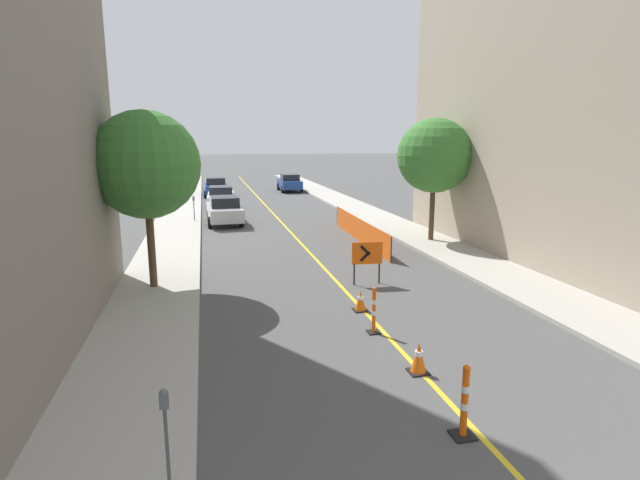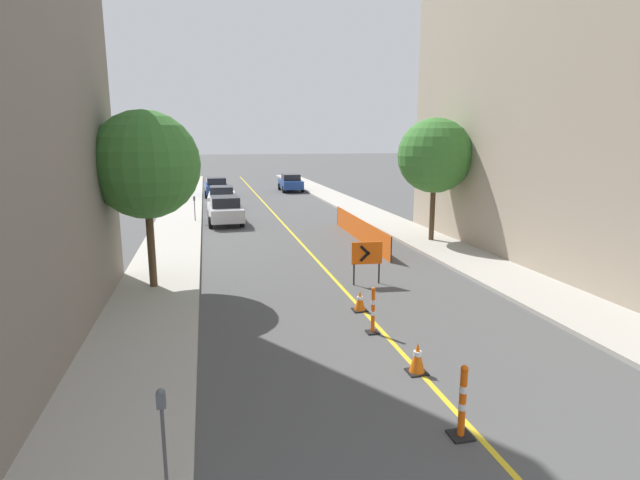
{
  "view_description": "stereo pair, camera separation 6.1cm",
  "coord_description": "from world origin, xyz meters",
  "px_view_note": "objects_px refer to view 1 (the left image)",
  "views": [
    {
      "loc": [
        -4.29,
        -1.42,
        4.87
      ],
      "look_at": [
        -0.05,
        16.89,
        1.0
      ],
      "focal_mm": 28.0,
      "sensor_mm": 36.0,
      "label": 1
    },
    {
      "loc": [
        -4.23,
        -1.43,
        4.87
      ],
      "look_at": [
        -0.05,
        16.89,
        1.0
      ],
      "focal_mm": 28.0,
      "sensor_mm": 36.0,
      "label": 2
    }
  ],
  "objects_px": {
    "traffic_cone_second": "(419,358)",
    "arrow_barricade_primary": "(367,255)",
    "delineator_post_rear": "(374,313)",
    "street_tree_right_near": "(434,156)",
    "delineator_post_front": "(464,406)",
    "parked_car_opposite_side": "(290,183)",
    "traffic_cone_third": "(360,301)",
    "parked_car_curb_near": "(225,210)",
    "parked_car_curb_far": "(215,187)",
    "parking_meter_near_curb": "(165,419)",
    "parking_meter_far_curb": "(194,203)",
    "parked_car_curb_mid": "(221,198)",
    "street_tree_left_near": "(146,165)"
  },
  "relations": [
    {
      "from": "traffic_cone_second",
      "to": "arrow_barricade_primary",
      "type": "bearing_deg",
      "value": 81.36
    },
    {
      "from": "delineator_post_rear",
      "to": "street_tree_right_near",
      "type": "bearing_deg",
      "value": 57.82
    },
    {
      "from": "delineator_post_front",
      "to": "parked_car_opposite_side",
      "type": "distance_m",
      "value": 38.9
    },
    {
      "from": "traffic_cone_third",
      "to": "parked_car_curb_near",
      "type": "xyz_separation_m",
      "value": [
        -3.15,
        15.79,
        0.51
      ]
    },
    {
      "from": "parked_car_curb_far",
      "to": "parking_meter_near_curb",
      "type": "distance_m",
      "value": 36.54
    },
    {
      "from": "traffic_cone_second",
      "to": "parking_meter_far_curb",
      "type": "xyz_separation_m",
      "value": [
        -4.88,
        20.42,
        0.81
      ]
    },
    {
      "from": "traffic_cone_second",
      "to": "delineator_post_rear",
      "type": "bearing_deg",
      "value": 95.08
    },
    {
      "from": "parked_car_curb_far",
      "to": "parking_meter_far_curb",
      "type": "xyz_separation_m",
      "value": [
        -1.53,
        -13.43,
        0.35
      ]
    },
    {
      "from": "delineator_post_front",
      "to": "parked_car_curb_near",
      "type": "distance_m",
      "value": 22.26
    },
    {
      "from": "parked_car_curb_mid",
      "to": "street_tree_left_near",
      "type": "distance_m",
      "value": 19.11
    },
    {
      "from": "delineator_post_front",
      "to": "delineator_post_rear",
      "type": "xyz_separation_m",
      "value": [
        0.03,
        4.6,
        -0.03
      ]
    },
    {
      "from": "street_tree_right_near",
      "to": "parked_car_curb_far",
      "type": "bearing_deg",
      "value": 113.71
    },
    {
      "from": "parking_meter_near_curb",
      "to": "delineator_post_front",
      "type": "bearing_deg",
      "value": 4.34
    },
    {
      "from": "traffic_cone_second",
      "to": "traffic_cone_third",
      "type": "relative_size",
      "value": 1.16
    },
    {
      "from": "parked_car_curb_near",
      "to": "parking_meter_far_curb",
      "type": "bearing_deg",
      "value": 156.45
    },
    {
      "from": "traffic_cone_third",
      "to": "delineator_post_front",
      "type": "height_order",
      "value": "delineator_post_front"
    },
    {
      "from": "delineator_post_rear",
      "to": "street_tree_left_near",
      "type": "xyz_separation_m",
      "value": [
        -5.77,
        5.07,
        3.51
      ]
    },
    {
      "from": "street_tree_left_near",
      "to": "arrow_barricade_primary",
      "type": "bearing_deg",
      "value": -7.59
    },
    {
      "from": "parked_car_curb_mid",
      "to": "street_tree_left_near",
      "type": "xyz_separation_m",
      "value": [
        -2.82,
        -18.62,
        3.23
      ]
    },
    {
      "from": "parked_car_opposite_side",
      "to": "parking_meter_far_curb",
      "type": "relative_size",
      "value": 3.01
    },
    {
      "from": "traffic_cone_second",
      "to": "delineator_post_front",
      "type": "xyz_separation_m",
      "value": [
        -0.23,
        -2.3,
        0.22
      ]
    },
    {
      "from": "parked_car_opposite_side",
      "to": "street_tree_right_near",
      "type": "xyz_separation_m",
      "value": [
        2.68,
        -24.1,
        3.25
      ]
    },
    {
      "from": "traffic_cone_third",
      "to": "parked_car_opposite_side",
      "type": "distance_m",
      "value": 32.65
    },
    {
      "from": "parked_car_curb_mid",
      "to": "parking_meter_near_curb",
      "type": "relative_size",
      "value": 2.97
    },
    {
      "from": "delineator_post_rear",
      "to": "delineator_post_front",
      "type": "bearing_deg",
      "value": -90.32
    },
    {
      "from": "traffic_cone_second",
      "to": "delineator_post_front",
      "type": "bearing_deg",
      "value": -95.67
    },
    {
      "from": "parking_meter_near_curb",
      "to": "parked_car_curb_far",
      "type": "bearing_deg",
      "value": 87.6
    },
    {
      "from": "traffic_cone_third",
      "to": "street_tree_left_near",
      "type": "distance_m",
      "value": 7.81
    },
    {
      "from": "delineator_post_rear",
      "to": "parking_meter_near_curb",
      "type": "relative_size",
      "value": 0.82
    },
    {
      "from": "delineator_post_rear",
      "to": "street_tree_left_near",
      "type": "relative_size",
      "value": 0.22
    },
    {
      "from": "parking_meter_near_curb",
      "to": "street_tree_right_near",
      "type": "bearing_deg",
      "value": 53.74
    },
    {
      "from": "traffic_cone_third",
      "to": "parked_car_opposite_side",
      "type": "xyz_separation_m",
      "value": [
        3.45,
        32.46,
        0.51
      ]
    },
    {
      "from": "traffic_cone_third",
      "to": "delineator_post_front",
      "type": "relative_size",
      "value": 0.46
    },
    {
      "from": "delineator_post_front",
      "to": "parking_meter_far_curb",
      "type": "height_order",
      "value": "parking_meter_far_curb"
    },
    {
      "from": "delineator_post_front",
      "to": "street_tree_right_near",
      "type": "bearing_deg",
      "value": 66.58
    },
    {
      "from": "delineator_post_rear",
      "to": "parked_car_curb_far",
      "type": "bearing_deg",
      "value": 95.7
    },
    {
      "from": "arrow_barricade_primary",
      "to": "parked_car_curb_mid",
      "type": "distance_m",
      "value": 19.98
    },
    {
      "from": "parked_car_opposite_side",
      "to": "parked_car_curb_near",
      "type": "bearing_deg",
      "value": -110.27
    },
    {
      "from": "parked_car_curb_far",
      "to": "traffic_cone_third",
      "type": "bearing_deg",
      "value": -85.58
    },
    {
      "from": "delineator_post_front",
      "to": "arrow_barricade_primary",
      "type": "bearing_deg",
      "value": 82.14
    },
    {
      "from": "traffic_cone_third",
      "to": "parking_meter_near_curb",
      "type": "bearing_deg",
      "value": -126.27
    },
    {
      "from": "delineator_post_front",
      "to": "street_tree_left_near",
      "type": "bearing_deg",
      "value": 120.72
    },
    {
      "from": "traffic_cone_second",
      "to": "traffic_cone_third",
      "type": "distance_m",
      "value": 3.96
    },
    {
      "from": "delineator_post_rear",
      "to": "arrow_barricade_primary",
      "type": "xyz_separation_m",
      "value": [
        1.18,
        4.14,
        0.5
      ]
    },
    {
      "from": "parked_car_curb_mid",
      "to": "parked_car_opposite_side",
      "type": "bearing_deg",
      "value": 60.25
    },
    {
      "from": "parked_car_opposite_side",
      "to": "traffic_cone_second",
      "type": "bearing_deg",
      "value": -94.04
    },
    {
      "from": "street_tree_right_near",
      "to": "delineator_post_front",
      "type": "bearing_deg",
      "value": -113.42
    },
    {
      "from": "traffic_cone_second",
      "to": "parking_meter_far_curb",
      "type": "height_order",
      "value": "parking_meter_far_curb"
    },
    {
      "from": "parked_car_curb_mid",
      "to": "parking_meter_near_curb",
      "type": "distance_m",
      "value": 28.7
    },
    {
      "from": "parked_car_opposite_side",
      "to": "parking_meter_near_curb",
      "type": "height_order",
      "value": "parking_meter_near_curb"
    }
  ]
}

